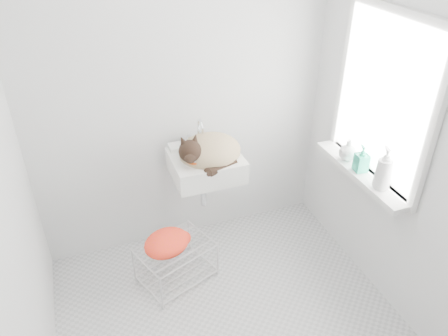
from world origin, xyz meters
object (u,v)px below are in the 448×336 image
object	(u,v)px
cat	(208,152)
bottle_b	(360,170)
bottle_c	(346,159)
wire_rack	(176,262)
sink	(206,156)
bottle_a	(380,188)

from	to	relation	value
cat	bottle_b	world-z (taller)	cat
bottle_c	cat	bearing A→B (deg)	158.05
cat	wire_rack	bearing A→B (deg)	-147.86
cat	bottle_b	xyz separation A→B (m)	(0.90, -0.52, -0.04)
sink	wire_rack	bearing A→B (deg)	-142.98
bottle_b	bottle_a	bearing A→B (deg)	-90.00
sink	bottle_b	bearing A→B (deg)	-30.51
bottle_c	sink	bearing A→B (deg)	157.35
sink	bottle_b	size ratio (longest dim) A/B	2.70
bottle_b	bottle_c	xyz separation A→B (m)	(0.00, 0.16, 0.00)
wire_rack	bottle_b	bearing A→B (deg)	-13.48
wire_rack	bottle_a	bearing A→B (deg)	-22.58
cat	bottle_c	xyz separation A→B (m)	(0.90, -0.36, -0.04)
sink	bottle_c	xyz separation A→B (m)	(0.91, -0.38, 0.00)
wire_rack	bottle_a	xyz separation A→B (m)	(1.23, -0.51, 0.70)
wire_rack	bottle_c	world-z (taller)	bottle_c
wire_rack	bottle_c	size ratio (longest dim) A/B	3.23
sink	cat	xyz separation A→B (m)	(0.01, -0.02, 0.04)
cat	wire_rack	distance (m)	0.84
bottle_a	bottle_b	bearing A→B (deg)	90.00
sink	bottle_c	size ratio (longest dim) A/B	3.19
sink	bottle_b	xyz separation A→B (m)	(0.91, -0.54, 0.00)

